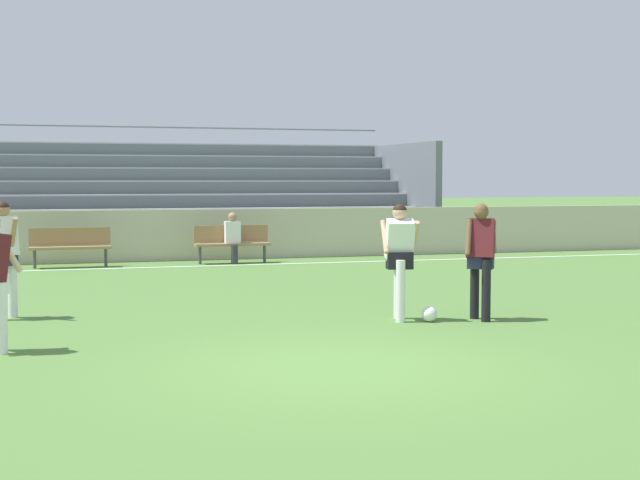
{
  "coord_description": "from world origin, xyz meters",
  "views": [
    {
      "loc": [
        -3.08,
        -9.53,
        2.02
      ],
      "look_at": [
        1.33,
        4.99,
        1.03
      ],
      "focal_mm": 53.09,
      "sensor_mm": 36.0,
      "label": 1
    }
  ],
  "objects_px": {
    "player_white_challenging": "(3,249)",
    "soccer_ball": "(429,314)",
    "bleacher_stand": "(81,193)",
    "spectator_seated": "(233,234)",
    "player_dark_wide_left": "(481,251)",
    "player_white_pressing_high": "(400,251)",
    "bench_far_right": "(232,240)",
    "bench_far_left": "(70,243)"
  },
  "relations": [
    {
      "from": "player_dark_wide_left",
      "to": "player_white_challenging",
      "type": "height_order",
      "value": "player_white_challenging"
    },
    {
      "from": "player_white_challenging",
      "to": "bleacher_stand",
      "type": "bearing_deg",
      "value": 82.5
    },
    {
      "from": "bench_far_right",
      "to": "bench_far_left",
      "type": "height_order",
      "value": "same"
    },
    {
      "from": "bleacher_stand",
      "to": "player_dark_wide_left",
      "type": "relative_size",
      "value": 11.69
    },
    {
      "from": "bench_far_left",
      "to": "spectator_seated",
      "type": "bearing_deg",
      "value": -1.78
    },
    {
      "from": "bench_far_right",
      "to": "player_white_pressing_high",
      "type": "relative_size",
      "value": 1.08
    },
    {
      "from": "spectator_seated",
      "to": "player_dark_wide_left",
      "type": "bearing_deg",
      "value": -81.04
    },
    {
      "from": "spectator_seated",
      "to": "bench_far_right",
      "type": "bearing_deg",
      "value": 90.0
    },
    {
      "from": "player_white_challenging",
      "to": "soccer_ball",
      "type": "bearing_deg",
      "value": -19.54
    },
    {
      "from": "player_dark_wide_left",
      "to": "player_white_pressing_high",
      "type": "relative_size",
      "value": 1.0
    },
    {
      "from": "player_white_challenging",
      "to": "soccer_ball",
      "type": "xyz_separation_m",
      "value": [
        5.73,
        -2.04,
        -0.9
      ]
    },
    {
      "from": "player_dark_wide_left",
      "to": "soccer_ball",
      "type": "xyz_separation_m",
      "value": [
        -0.76,
        0.06,
        -0.88
      ]
    },
    {
      "from": "bench_far_right",
      "to": "bench_far_left",
      "type": "bearing_deg",
      "value": 180.0
    },
    {
      "from": "bench_far_right",
      "to": "soccer_ball",
      "type": "relative_size",
      "value": 8.18
    },
    {
      "from": "bench_far_right",
      "to": "player_white_challenging",
      "type": "bearing_deg",
      "value": -122.11
    },
    {
      "from": "bench_far_left",
      "to": "player_dark_wide_left",
      "type": "relative_size",
      "value": 1.08
    },
    {
      "from": "bleacher_stand",
      "to": "player_white_challenging",
      "type": "xyz_separation_m",
      "value": [
        -1.69,
        -12.86,
        -0.59
      ]
    },
    {
      "from": "bench_far_left",
      "to": "bleacher_stand",
      "type": "bearing_deg",
      "value": 84.48
    },
    {
      "from": "soccer_ball",
      "to": "player_white_pressing_high",
      "type": "bearing_deg",
      "value": 143.46
    },
    {
      "from": "bleacher_stand",
      "to": "player_dark_wide_left",
      "type": "height_order",
      "value": "bleacher_stand"
    },
    {
      "from": "player_dark_wide_left",
      "to": "soccer_ball",
      "type": "bearing_deg",
      "value": 175.3
    },
    {
      "from": "player_dark_wide_left",
      "to": "player_white_challenging",
      "type": "bearing_deg",
      "value": 162.1
    },
    {
      "from": "bench_far_right",
      "to": "soccer_ball",
      "type": "distance_m",
      "value": 9.95
    },
    {
      "from": "bleacher_stand",
      "to": "player_white_challenging",
      "type": "height_order",
      "value": "bleacher_stand"
    },
    {
      "from": "bench_far_left",
      "to": "player_white_challenging",
      "type": "bearing_deg",
      "value": -98.75
    },
    {
      "from": "spectator_seated",
      "to": "player_white_challenging",
      "type": "xyz_separation_m",
      "value": [
        -4.94,
        -7.76,
        0.31
      ]
    },
    {
      "from": "bench_far_left",
      "to": "player_dark_wide_left",
      "type": "xyz_separation_m",
      "value": [
        5.28,
        -9.97,
        0.45
      ]
    },
    {
      "from": "bench_far_right",
      "to": "bench_far_left",
      "type": "relative_size",
      "value": 1.0
    },
    {
      "from": "player_dark_wide_left",
      "to": "soccer_ball",
      "type": "relative_size",
      "value": 7.57
    },
    {
      "from": "player_dark_wide_left",
      "to": "player_white_pressing_high",
      "type": "xyz_separation_m",
      "value": [
        -1.11,
        0.32,
        -0.0
      ]
    },
    {
      "from": "player_dark_wide_left",
      "to": "player_white_challenging",
      "type": "relative_size",
      "value": 0.98
    },
    {
      "from": "bench_far_left",
      "to": "player_dark_wide_left",
      "type": "distance_m",
      "value": 11.29
    },
    {
      "from": "bench_far_left",
      "to": "player_white_challenging",
      "type": "distance_m",
      "value": 7.98
    },
    {
      "from": "bench_far_right",
      "to": "player_white_challenging",
      "type": "xyz_separation_m",
      "value": [
        -4.94,
        -7.87,
        0.47
      ]
    },
    {
      "from": "player_dark_wide_left",
      "to": "bench_far_right",
      "type": "bearing_deg",
      "value": 98.86
    },
    {
      "from": "player_white_pressing_high",
      "to": "bench_far_left",
      "type": "bearing_deg",
      "value": 113.39
    },
    {
      "from": "bleacher_stand",
      "to": "spectator_seated",
      "type": "height_order",
      "value": "bleacher_stand"
    },
    {
      "from": "bleacher_stand",
      "to": "spectator_seated",
      "type": "xyz_separation_m",
      "value": [
        3.25,
        -5.11,
        -0.91
      ]
    },
    {
      "from": "player_white_challenging",
      "to": "player_white_pressing_high",
      "type": "bearing_deg",
      "value": -18.25
    },
    {
      "from": "bench_far_left",
      "to": "player_dark_wide_left",
      "type": "bearing_deg",
      "value": -62.08
    },
    {
      "from": "soccer_ball",
      "to": "bench_far_left",
      "type": "bearing_deg",
      "value": 114.54
    },
    {
      "from": "bench_far_left",
      "to": "soccer_ball",
      "type": "xyz_separation_m",
      "value": [
        4.52,
        -9.91,
        -0.44
      ]
    }
  ]
}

